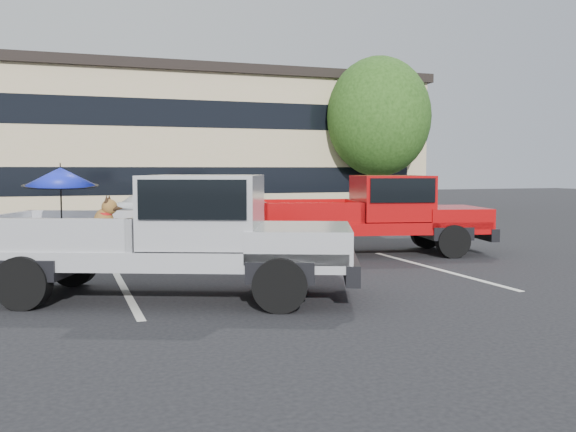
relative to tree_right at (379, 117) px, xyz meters
name	(u,v)px	position (x,y,z in m)	size (l,w,h in m)	color
ground	(338,298)	(-9.00, -16.00, -4.21)	(90.00, 90.00, 0.00)	black
stripe_left	(124,288)	(-12.00, -14.00, -4.21)	(0.12, 5.00, 0.01)	silver
stripe_right	(436,269)	(-6.00, -14.00, -4.21)	(0.12, 5.00, 0.01)	silver
motel_building	(194,143)	(-7.00, 4.99, -1.00)	(20.40, 8.40, 6.30)	#C2B681
tree_right	(379,117)	(0.00, 0.00, 0.00)	(4.46, 4.46, 6.78)	#332114
tree_back	(258,123)	(-3.00, 8.00, 0.20)	(4.68, 4.68, 7.11)	#332114
silver_pickup	(189,229)	(-11.13, -15.20, -3.16)	(6.01, 3.98, 2.06)	black
red_pickup	(384,211)	(-5.87, -11.58, -3.21)	(5.80, 3.07, 1.82)	black
silver_sedan	(185,213)	(-9.54, -6.29, -3.51)	(1.47, 4.21, 1.39)	silver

